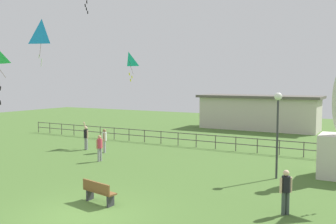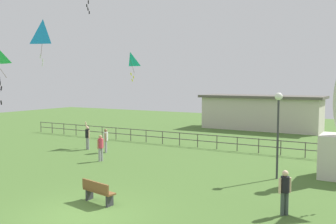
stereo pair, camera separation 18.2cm
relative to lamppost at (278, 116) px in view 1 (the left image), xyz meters
name	(u,v)px [view 1 (the left image)]	position (x,y,z in m)	size (l,w,h in m)	color
ground_plane	(83,215)	(-4.58, -8.21, -2.98)	(80.00, 80.00, 0.00)	#476B2D
lamppost	(278,116)	(0.00, 0.00, 0.00)	(0.36, 0.36, 4.06)	#38383D
park_bench	(99,191)	(-4.91, -7.00, -2.52)	(1.55, 0.69, 0.85)	brown
person_0	(286,189)	(1.45, -4.77, -2.09)	(0.36, 0.36, 1.56)	#3F4C47
person_1	(100,146)	(-9.72, -1.15, -2.11)	(0.28, 0.45, 1.52)	#99999E
person_2	(104,139)	(-11.18, 1.07, -2.10)	(0.28, 0.41, 1.54)	#99999E
person_3	(86,136)	(-12.95, 1.31, -2.05)	(0.48, 0.37, 1.85)	#99999E
kite_3	(42,33)	(-11.89, -3.19, 4.19)	(0.96, 0.68, 2.53)	#198CD1
kite_4	(129,61)	(-11.71, 4.55, 3.07)	(0.80, 0.85, 2.06)	#19B2B2
waterfront_railing	(224,141)	(-4.87, 5.79, -2.36)	(36.01, 0.06, 0.95)	#4C4742
pavilion_building	(259,112)	(-5.95, 17.79, -1.33)	(11.43, 4.20, 3.25)	beige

